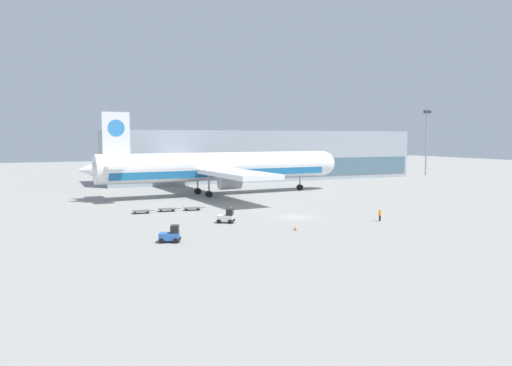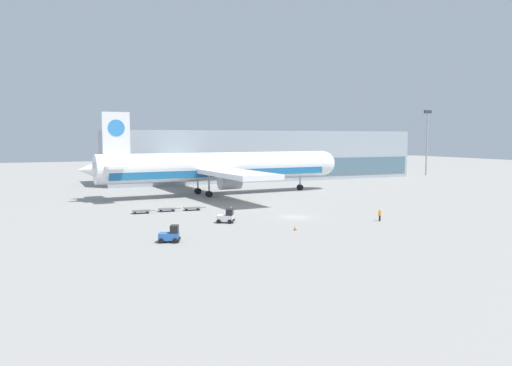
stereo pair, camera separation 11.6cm
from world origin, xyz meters
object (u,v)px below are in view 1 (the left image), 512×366
object	(u,v)px
baggage_tug_foreground	(171,235)
baggage_dolly_third	(192,208)
baggage_dolly_second	(167,209)
airplane_main	(218,167)
ground_crew_far	(231,211)
baggage_tug_mid	(227,217)
traffic_cone_near	(295,228)
ground_crew_near	(380,214)
baggage_dolly_lead	(141,211)
light_mast	(427,137)

from	to	relation	value
baggage_tug_foreground	baggage_dolly_third	size ratio (longest dim) A/B	0.74
baggage_dolly_second	airplane_main	bearing A→B (deg)	57.85
baggage_dolly_third	ground_crew_far	size ratio (longest dim) A/B	2.24
baggage_tug_mid	traffic_cone_near	bearing A→B (deg)	-22.43
baggage_tug_foreground	baggage_dolly_third	bearing A→B (deg)	89.95
baggage_tug_mid	baggage_dolly_second	distance (m)	15.30
baggage_tug_mid	ground_crew_near	world-z (taller)	baggage_tug_mid
baggage_dolly_lead	traffic_cone_near	size ratio (longest dim) A/B	5.43
traffic_cone_near	baggage_dolly_second	bearing A→B (deg)	116.09
ground_crew_near	traffic_cone_near	size ratio (longest dim) A/B	2.47
light_mast	airplane_main	size ratio (longest dim) A/B	0.36
light_mast	ground_crew_near	xyz separation A→B (m)	(-69.55, -66.35, -11.20)
baggage_tug_foreground	traffic_cone_near	xyz separation A→B (m)	(16.88, 0.85, -0.54)
airplane_main	baggage_dolly_second	world-z (taller)	airplane_main
light_mast	traffic_cone_near	xyz separation A→B (m)	(-84.22, -67.66, -11.87)
baggage_tug_foreground	baggage_dolly_lead	world-z (taller)	baggage_tug_foreground
airplane_main	ground_crew_near	xyz separation A→B (m)	(10.38, -41.18, -4.83)
light_mast	ground_crew_near	size ratio (longest dim) A/B	12.13
baggage_dolly_lead	baggage_tug_mid	bearing A→B (deg)	-48.87
baggage_tug_mid	baggage_dolly_lead	world-z (taller)	baggage_tug_mid
baggage_tug_mid	ground_crew_near	xyz separation A→B (m)	(20.98, -7.57, 0.13)
traffic_cone_near	ground_crew_far	bearing A→B (deg)	107.37
airplane_main	baggage_dolly_second	size ratio (longest dim) A/B	15.41
light_mast	baggage_tug_foreground	distance (m)	122.66
baggage_tug_mid	baggage_dolly_second	bearing A→B (deg)	141.63
airplane_main	baggage_dolly_third	xyz separation A→B (m)	(-11.52, -19.69, -5.45)
baggage_tug_mid	traffic_cone_near	world-z (taller)	baggage_tug_mid
airplane_main	ground_crew_near	distance (m)	42.74
light_mast	baggage_dolly_second	distance (m)	106.08
baggage_dolly_second	ground_crew_near	bearing A→B (deg)	-32.99
baggage_dolly_third	traffic_cone_near	size ratio (longest dim) A/B	5.43
ground_crew_near	baggage_dolly_lead	bearing A→B (deg)	-46.07
baggage_tug_foreground	ground_crew_far	bearing A→B (deg)	69.11
light_mast	ground_crew_far	distance (m)	104.47
baggage_tug_foreground	baggage_tug_mid	world-z (taller)	same
baggage_dolly_third	ground_crew_far	distance (m)	10.42
baggage_dolly_third	baggage_dolly_lead	bearing A→B (deg)	-172.91
baggage_tug_foreground	baggage_tug_mid	size ratio (longest dim) A/B	0.99
light_mast	baggage_dolly_lead	distance (m)	110.17
baggage_tug_foreground	baggage_tug_mid	distance (m)	14.37
light_mast	ground_crew_far	xyz separation A→B (m)	(-88.26, -54.76, -11.22)
airplane_main	baggage_tug_mid	xyz separation A→B (m)	(-10.61, -33.61, -4.96)
light_mast	traffic_cone_near	size ratio (longest dim) A/B	29.98
baggage_tug_foreground	baggage_dolly_second	distance (m)	24.77
airplane_main	baggage_tug_foreground	size ratio (longest dim) A/B	20.87
baggage_tug_mid	ground_crew_near	bearing A→B (deg)	12.33
ground_crew_near	baggage_tug_mid	bearing A→B (deg)	-30.62
baggage_tug_mid	baggage_dolly_lead	size ratio (longest dim) A/B	0.75
ground_crew_near	traffic_cone_near	xyz separation A→B (m)	(-14.67, -1.32, -0.67)
baggage_tug_mid	baggage_dolly_lead	distance (m)	16.81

